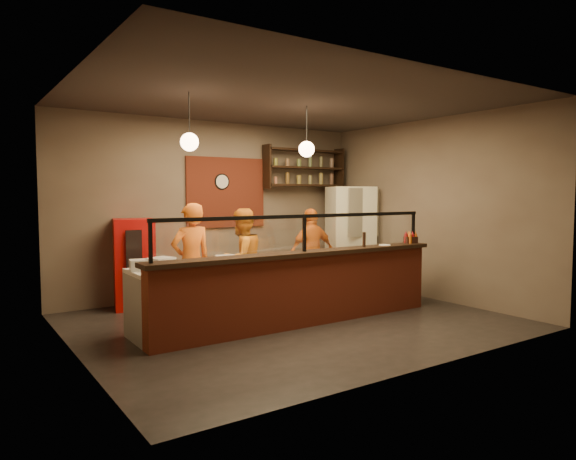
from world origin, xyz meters
TOP-DOWN VIEW (x-y plane):
  - floor at (0.00, 0.00)m, footprint 6.00×6.00m
  - ceiling at (0.00, 0.00)m, footprint 6.00×6.00m
  - wall_back at (0.00, 2.50)m, footprint 6.00×0.00m
  - wall_left at (-3.00, 0.00)m, footprint 0.00×5.00m
  - wall_right at (3.00, 0.00)m, footprint 0.00×5.00m
  - wall_front at (0.00, -2.50)m, footprint 6.00×0.00m
  - brick_patch at (0.20, 2.47)m, footprint 1.60×0.04m
  - service_counter at (0.00, -0.30)m, footprint 4.60×0.25m
  - counter_ledge at (0.00, -0.30)m, footprint 4.70×0.37m
  - worktop_cabinet at (0.00, 0.20)m, footprint 4.60×0.75m
  - worktop at (0.00, 0.20)m, footprint 4.60×0.75m
  - sneeze_guard at (0.00, -0.30)m, footprint 4.50×0.05m
  - wall_shelving at (1.90, 2.32)m, footprint 1.84×0.28m
  - wall_clock at (0.10, 2.46)m, footprint 0.30×0.04m
  - pendant_left at (-1.50, 0.20)m, footprint 0.24×0.24m
  - pendant_right at (0.40, 0.20)m, footprint 0.24×0.24m
  - cook_left at (-1.20, 0.89)m, footprint 0.67×0.47m
  - cook_mid at (-0.30, 0.99)m, footprint 0.92×0.79m
  - cook_right at (1.43, 1.43)m, footprint 0.95×0.41m
  - fridge at (2.60, 1.71)m, footprint 1.08×1.05m
  - red_cooler at (-1.65, 2.15)m, footprint 0.74×0.70m
  - pizza_dough at (-0.39, 0.28)m, footprint 0.59×0.59m
  - prep_tub_a at (-2.15, 0.28)m, footprint 0.31×0.27m
  - prep_tub_b at (-1.92, 0.20)m, footprint 0.38×0.35m
  - prep_tub_c at (-1.03, 0.10)m, footprint 0.31×0.28m
  - rolling_pin at (-1.46, 0.23)m, footprint 0.27×0.24m
  - condiment_caddy at (2.20, -0.26)m, footprint 0.23×0.20m
  - pepper_mill at (1.13, -0.30)m, footprint 0.06×0.06m
  - small_plate at (1.55, -0.33)m, footprint 0.23×0.23m

SIDE VIEW (x-z plane):
  - floor at x=0.00m, z-range 0.00..0.00m
  - worktop_cabinet at x=0.00m, z-range 0.00..0.85m
  - service_counter at x=0.00m, z-range 0.00..1.00m
  - red_cooler at x=-1.65m, z-range 0.00..1.47m
  - cook_right at x=1.43m, z-range 0.00..1.61m
  - cook_mid at x=-0.30m, z-range 0.00..1.64m
  - cook_left at x=-1.20m, z-range 0.00..1.74m
  - worktop at x=0.00m, z-range 0.85..0.90m
  - pizza_dough at x=-0.39m, z-range 0.90..0.91m
  - rolling_pin at x=-1.46m, z-range 0.90..0.95m
  - prep_tub_c at x=-1.03m, z-range 0.90..1.03m
  - prep_tub_a at x=-2.15m, z-range 0.90..1.04m
  - prep_tub_b at x=-1.92m, z-range 0.90..1.06m
  - fridge at x=2.60m, z-range 0.00..2.02m
  - counter_ledge at x=0.00m, z-range 1.00..1.06m
  - small_plate at x=1.55m, z-range 1.06..1.07m
  - condiment_caddy at x=2.20m, z-range 1.06..1.17m
  - pepper_mill at x=1.13m, z-range 1.06..1.29m
  - sneeze_guard at x=0.00m, z-range 1.11..1.63m
  - wall_back at x=0.00m, z-range -1.40..4.60m
  - wall_left at x=-3.00m, z-range -0.90..4.10m
  - wall_right at x=3.00m, z-range -0.90..4.10m
  - wall_front at x=0.00m, z-range -1.40..4.60m
  - brick_patch at x=0.20m, z-range 1.25..2.55m
  - wall_clock at x=0.10m, z-range 1.95..2.25m
  - wall_shelving at x=1.90m, z-range 1.98..2.83m
  - pendant_left at x=-1.50m, z-range 2.17..2.94m
  - pendant_right at x=0.40m, z-range 2.17..2.94m
  - ceiling at x=0.00m, z-range 3.20..3.20m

